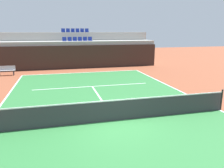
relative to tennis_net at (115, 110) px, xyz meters
The scene contains 13 objects.
ground_plane 0.51m from the tennis_net, ahead, with size 80.00×80.00×0.00m, color brown.
court_surface 0.50m from the tennis_net, ahead, with size 11.00×24.00×0.01m, color #2D7238.
baseline_far 11.96m from the tennis_net, 90.00° to the left, with size 11.00×0.10×0.00m, color white.
sideline_right 5.47m from the tennis_net, ahead, with size 0.10×24.00×0.00m, color white.
service_line_far 6.42m from the tennis_net, 90.00° to the left, with size 8.26×0.10×0.00m, color white.
centre_service_line 3.24m from the tennis_net, 90.00° to the left, with size 0.10×6.40×0.00m, color white.
back_wall 14.58m from the tennis_net, 90.00° to the left, with size 17.10×0.30×2.42m, color black.
stands_tier_lower 15.94m from the tennis_net, 90.00° to the left, with size 17.10×2.40×2.82m, color #9E9E99.
stands_tier_upper 18.37m from the tennis_net, 90.00° to the left, with size 17.10×2.40×3.75m, color #9E9E99.
seating_row_lower 16.20m from the tennis_net, 90.00° to the left, with size 3.24×0.44×0.44m.
seating_row_upper 18.72m from the tennis_net, 90.00° to the left, with size 3.24×0.44×0.44m.
tennis_net is the anchor object (origin of this frame).
player_bench 14.10m from the tennis_net, 118.78° to the left, with size 1.50×0.40×0.85m.
Camera 1 is at (-2.41, -8.85, 3.91)m, focal length 35.36 mm.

